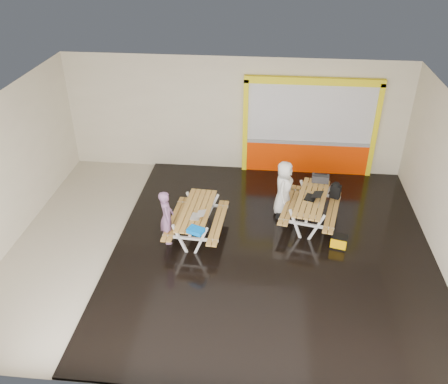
# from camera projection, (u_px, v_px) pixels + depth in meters

# --- Properties ---
(room) EXTENTS (10.02, 8.02, 3.52)m
(room) POSITION_uv_depth(u_px,v_px,m) (220.00, 184.00, 10.38)
(room) COLOR beige
(room) RESTS_ON ground
(deck) EXTENTS (7.50, 7.98, 0.05)m
(deck) POSITION_uv_depth(u_px,v_px,m) (272.00, 249.00, 11.17)
(deck) COLOR black
(deck) RESTS_ON room
(kiosk) EXTENTS (3.88, 0.16, 3.00)m
(kiosk) POSITION_uv_depth(u_px,v_px,m) (309.00, 130.00, 13.70)
(kiosk) COLOR #F83800
(kiosk) RESTS_ON room
(picnic_table_left) EXTENTS (1.41, 2.00, 0.77)m
(picnic_table_left) POSITION_uv_depth(u_px,v_px,m) (197.00, 216.00, 11.37)
(picnic_table_left) COLOR #B0823C
(picnic_table_left) RESTS_ON deck
(picnic_table_right) EXTENTS (1.71, 2.19, 0.78)m
(picnic_table_right) POSITION_uv_depth(u_px,v_px,m) (311.00, 204.00, 11.82)
(picnic_table_right) COLOR #B0823C
(picnic_table_right) RESTS_ON deck
(person_left) EXTENTS (0.44, 0.56, 1.36)m
(person_left) POSITION_uv_depth(u_px,v_px,m) (167.00, 217.00, 10.95)
(person_left) COLOR slate
(person_left) RESTS_ON deck
(person_right) EXTENTS (0.61, 0.81, 1.49)m
(person_right) POSITION_uv_depth(u_px,v_px,m) (284.00, 188.00, 12.05)
(person_right) COLOR white
(person_right) RESTS_ON deck
(laptop_left) EXTENTS (0.36, 0.33, 0.14)m
(laptop_left) POSITION_uv_depth(u_px,v_px,m) (198.00, 215.00, 10.98)
(laptop_left) COLOR silver
(laptop_left) RESTS_ON picnic_table_left
(laptop_right) EXTENTS (0.51, 0.47, 0.18)m
(laptop_right) POSITION_uv_depth(u_px,v_px,m) (313.00, 196.00, 11.66)
(laptop_right) COLOR black
(laptop_right) RESTS_ON picnic_table_right
(blue_pouch) EXTENTS (0.42, 0.36, 0.10)m
(blue_pouch) POSITION_uv_depth(u_px,v_px,m) (196.00, 230.00, 10.46)
(blue_pouch) COLOR blue
(blue_pouch) RESTS_ON picnic_table_left
(toolbox) EXTENTS (0.46, 0.26, 0.25)m
(toolbox) POSITION_uv_depth(u_px,v_px,m) (320.00, 178.00, 12.35)
(toolbox) COLOR black
(toolbox) RESTS_ON picnic_table_right
(backpack) EXTENTS (0.30, 0.25, 0.43)m
(backpack) POSITION_uv_depth(u_px,v_px,m) (336.00, 190.00, 12.14)
(backpack) COLOR black
(backpack) RESTS_ON picnic_table_right
(dark_case) EXTENTS (0.50, 0.44, 0.16)m
(dark_case) POSITION_uv_depth(u_px,v_px,m) (285.00, 215.00, 12.22)
(dark_case) COLOR black
(dark_case) RESTS_ON deck
(fluke_bag) EXTENTS (0.43, 0.34, 0.33)m
(fluke_bag) POSITION_uv_depth(u_px,v_px,m) (339.00, 242.00, 11.10)
(fluke_bag) COLOR black
(fluke_bag) RESTS_ON deck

